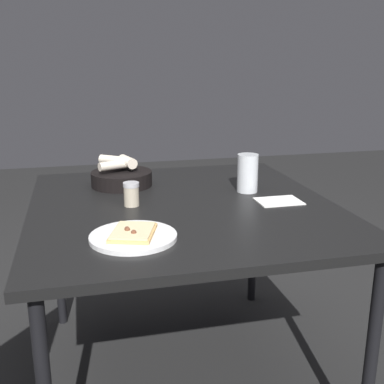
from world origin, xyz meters
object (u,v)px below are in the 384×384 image
Objects in this scene: pizza_plate at (133,236)px; pepper_shaker at (131,195)px; bread_basket at (122,177)px; beer_glass at (247,175)px; dining_table at (182,217)px.

pizza_plate is 3.00× the size of pepper_shaker.
beer_glass is at bearing -23.64° from bread_basket.
bread_basket is 0.29m from pepper_shaker.
beer_glass reaches higher than pizza_plate.
pepper_shaker is (0.01, -0.29, 0.00)m from bread_basket.
pizza_plate is 1.03× the size of bread_basket.
beer_glass is at bearing 9.72° from pepper_shaker.
beer_glass is (0.47, -0.21, 0.03)m from bread_basket.
pepper_shaker is at bearing -170.28° from beer_glass.
bread_basket is at bearing 122.00° from dining_table.
pizza_plate is 0.65m from beer_glass.
pepper_shaker reaches higher than pizza_plate.
beer_glass is (0.28, 0.10, 0.12)m from dining_table.
dining_table is at bearing 55.18° from pizza_plate.
pepper_shaker is (0.03, 0.33, 0.03)m from pizza_plate.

